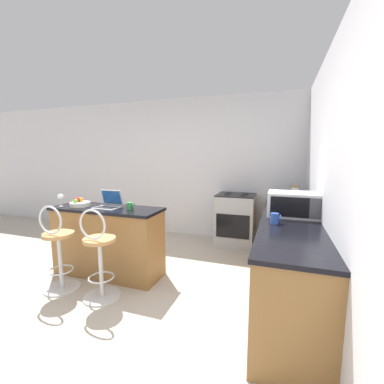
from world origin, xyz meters
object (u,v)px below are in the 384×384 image
object	(u,v)px
bar_stool_far	(99,257)
laptop	(109,203)
bar_stool_near	(58,250)
mug_blue	(275,218)
mug_red	(77,201)
wine_glass_tall	(61,197)
toaster	(286,199)
fruit_bowl	(80,203)
mug_green	(130,206)
storage_jar	(295,193)
microwave	(294,204)
stove_range	(235,220)

from	to	relation	value
bar_stool_far	laptop	size ratio (longest dim) A/B	3.28
bar_stool_far	bar_stool_near	bearing A→B (deg)	180.00
mug_blue	mug_red	bearing A→B (deg)	176.04
wine_glass_tall	mug_red	size ratio (longest dim) A/B	1.72
toaster	bar_stool_far	bearing A→B (deg)	-143.09
laptop	toaster	distance (m)	2.30
mug_red	mug_blue	size ratio (longest dim) A/B	0.93
fruit_bowl	wine_glass_tall	bearing A→B (deg)	-157.83
toaster	mug_blue	size ratio (longest dim) A/B	2.91
mug_green	wine_glass_tall	bearing A→B (deg)	-171.78
storage_jar	fruit_bowl	bearing A→B (deg)	-152.96
storage_jar	mug_blue	size ratio (longest dim) A/B	2.11
microwave	mug_green	xyz separation A→B (m)	(-1.88, -0.28, -0.09)
toaster	mug_red	bearing A→B (deg)	-162.83
laptop	toaster	world-z (taller)	laptop
storage_jar	mug_blue	xyz separation A→B (m)	(-0.24, -1.44, -0.06)
stove_range	mug_green	world-z (taller)	mug_green
bar_stool_near	mug_green	bearing A→B (deg)	40.15
toaster	mug_green	bearing A→B (deg)	-154.07
bar_stool_near	stove_range	bearing A→B (deg)	52.68
bar_stool_far	fruit_bowl	distance (m)	0.93
wine_glass_tall	laptop	bearing A→B (deg)	13.51
microwave	bar_stool_near	bearing A→B (deg)	-162.05
laptop	microwave	bearing A→B (deg)	7.00
stove_range	bar_stool_far	bearing A→B (deg)	-116.75
toaster	fruit_bowl	xyz separation A→B (m)	(-2.54, -0.93, -0.05)
laptop	mug_blue	world-z (taller)	laptop
storage_jar	bar_stool_near	bearing A→B (deg)	-144.33
mug_green	storage_jar	xyz separation A→B (m)	(1.94, 1.31, 0.07)
stove_range	storage_jar	world-z (taller)	storage_jar
bar_stool_near	bar_stool_far	size ratio (longest dim) A/B	1.00
bar_stool_near	laptop	xyz separation A→B (m)	(0.31, 0.54, 0.47)
mug_red	fruit_bowl	bearing A→B (deg)	-36.30
stove_range	wine_glass_tall	world-z (taller)	wine_glass_tall
wine_glass_tall	storage_jar	xyz separation A→B (m)	(2.89, 1.45, -0.01)
microwave	storage_jar	bearing A→B (deg)	86.67
bar_stool_near	storage_jar	size ratio (longest dim) A/B	4.60
bar_stool_near	storage_jar	bearing A→B (deg)	35.67
stove_range	mug_green	size ratio (longest dim) A/B	9.09
wine_glass_tall	fruit_bowl	size ratio (longest dim) A/B	0.66
mug_red	mug_blue	distance (m)	2.57
laptop	mug_green	size ratio (longest dim) A/B	3.12
wine_glass_tall	mug_red	xyz separation A→B (m)	(0.08, 0.19, -0.08)
mug_blue	mug_green	bearing A→B (deg)	175.86
bar_stool_near	storage_jar	distance (m)	3.20
laptop	mug_blue	xyz separation A→B (m)	(2.02, -0.14, -0.00)
toaster	storage_jar	xyz separation A→B (m)	(0.13, 0.43, 0.03)
mug_red	bar_stool_far	bearing A→B (deg)	-36.13
mug_green	wine_glass_tall	distance (m)	0.96
wine_glass_tall	storage_jar	bearing A→B (deg)	26.68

